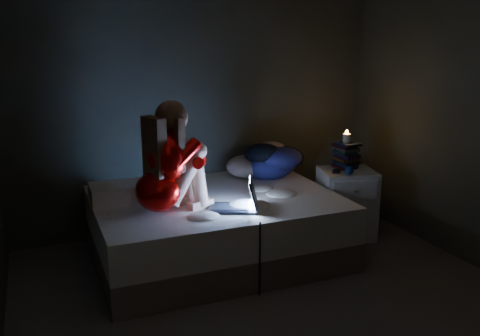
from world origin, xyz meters
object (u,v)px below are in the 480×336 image
bed (216,227)px  laptop (233,194)px  woman (157,159)px  nightstand (346,203)px  phone (339,172)px  candle (347,137)px

bed → laptop: laptop is taller
woman → nightstand: size_ratio=1.33×
bed → laptop: (0.01, -0.38, 0.40)m
nightstand → laptop: bearing=-149.6°
nightstand → woman: bearing=-157.7°
bed → phone: (1.18, -0.05, 0.38)m
nightstand → candle: 0.63m
bed → laptop: size_ratio=5.38×
bed → candle: candle is taller
woman → laptop: size_ratio=2.32×
phone → laptop: bearing=-141.0°
woman → phone: woman is taller
laptop → phone: laptop is taller
bed → laptop: bearing=-88.0°
laptop → candle: size_ratio=4.63×
woman → laptop: bearing=-30.6°
phone → woman: bearing=-149.7°
phone → candle: bearing=64.8°
laptop → candle: bearing=42.8°
woman → candle: 1.90m
woman → phone: 1.76m
laptop → nightstand: laptop is taller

